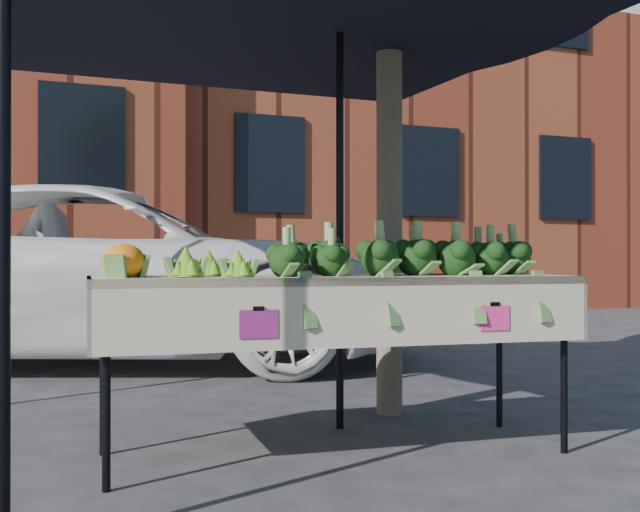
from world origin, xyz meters
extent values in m
plane|color=#262628|center=(0.00, 0.00, 0.00)|extent=(90.00, 90.00, 0.00)
cube|color=beige|center=(0.07, 0.03, 0.45)|extent=(2.46, 1.01, 0.90)
cube|color=#F22D8C|center=(-0.41, -0.37, 0.70)|extent=(0.17, 0.01, 0.12)
cube|color=#F12D83|center=(0.75, -0.37, 0.70)|extent=(0.17, 0.01, 0.12)
ellipsoid|color=black|center=(0.46, 0.06, 1.02)|extent=(1.58, 0.55, 0.24)
ellipsoid|color=#72A428|center=(-0.59, 0.02, 0.99)|extent=(0.42, 0.46, 0.19)
ellipsoid|color=orange|center=(-0.96, 0.10, 0.98)|extent=(0.22, 0.42, 0.17)
imported|color=white|center=(-0.55, 4.10, 3.02)|extent=(2.57, 3.21, 6.04)
cube|color=maroon|center=(7.00, 12.50, 4.25)|extent=(12.00, 8.00, 8.50)
camera|label=1|loc=(-1.45, -3.55, 0.98)|focal=43.24mm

